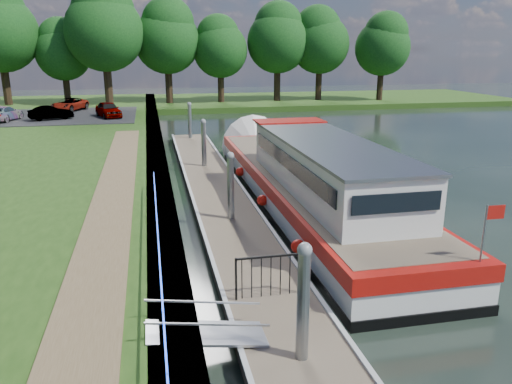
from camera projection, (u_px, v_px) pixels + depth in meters
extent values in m
plane|color=black|center=(294.00, 360.00, 10.88)|extent=(160.00, 160.00, 0.00)
cube|color=#473D2D|center=(158.00, 180.00, 24.36)|extent=(1.10, 90.00, 0.78)
cube|color=#214012|center=(270.00, 101.00, 62.08)|extent=(60.00, 18.00, 0.60)
cube|color=brown|center=(108.00, 221.00, 17.30)|extent=(1.60, 40.00, 0.05)
cube|color=black|center=(55.00, 116.00, 44.17)|extent=(14.00, 12.00, 0.06)
cube|color=#0C2DBF|center=(159.00, 255.00, 12.74)|extent=(0.04, 18.00, 0.04)
cube|color=#0C2DBF|center=(160.00, 267.00, 12.84)|extent=(0.03, 18.00, 0.03)
cylinder|color=#0C2DBF|center=(164.00, 328.00, 10.02)|extent=(0.04, 0.04, 0.72)
cylinder|color=#0C2DBF|center=(161.00, 284.00, 11.90)|extent=(0.04, 0.04, 0.72)
cylinder|color=#0C2DBF|center=(159.00, 252.00, 13.78)|extent=(0.04, 0.04, 0.72)
cylinder|color=#0C2DBF|center=(157.00, 228.00, 15.65)|extent=(0.04, 0.04, 0.72)
cylinder|color=#0C2DBF|center=(156.00, 208.00, 17.53)|extent=(0.04, 0.04, 0.72)
cylinder|color=#0C2DBF|center=(155.00, 193.00, 19.41)|extent=(0.04, 0.04, 0.72)
cylinder|color=#0C2DBF|center=(154.00, 180.00, 21.29)|extent=(0.04, 0.04, 0.72)
cube|color=brown|center=(215.00, 190.00, 23.02)|extent=(2.50, 30.00, 0.24)
cube|color=#9EA0A3|center=(283.00, 334.00, 11.81)|extent=(2.30, 5.00, 0.30)
cube|color=#9EA0A3|center=(229.00, 223.00, 19.33)|extent=(2.30, 5.00, 0.30)
cube|color=#9EA0A3|center=(206.00, 174.00, 26.85)|extent=(2.30, 5.00, 0.30)
cube|color=#9EA0A3|center=(193.00, 147.00, 34.36)|extent=(2.30, 5.00, 0.30)
cube|color=#9EA0A3|center=(241.00, 185.00, 23.22)|extent=(0.12, 30.00, 0.06)
cube|color=#9EA0A3|center=(189.00, 188.00, 22.74)|extent=(0.12, 30.00, 0.06)
cylinder|color=gray|center=(302.00, 328.00, 10.11)|extent=(0.26, 0.26, 3.40)
sphere|color=gray|center=(305.00, 250.00, 9.64)|extent=(0.30, 0.30, 0.30)
cylinder|color=gray|center=(231.00, 201.00, 18.57)|extent=(0.26, 0.26, 3.40)
sphere|color=gray|center=(230.00, 156.00, 18.10)|extent=(0.30, 0.30, 0.30)
cylinder|color=gray|center=(204.00, 153.00, 27.03)|extent=(0.26, 0.26, 3.40)
sphere|color=gray|center=(203.00, 122.00, 26.56)|extent=(0.30, 0.30, 0.30)
cylinder|color=gray|center=(190.00, 128.00, 35.48)|extent=(0.26, 0.26, 3.40)
sphere|color=gray|center=(189.00, 104.00, 35.01)|extent=(0.30, 0.30, 0.30)
cube|color=#A5A8AD|center=(206.00, 333.00, 10.81)|extent=(2.58, 1.00, 0.43)
cube|color=#A5A8AD|center=(209.00, 324.00, 10.22)|extent=(2.58, 0.04, 0.41)
cube|color=#A5A8AD|center=(203.00, 302.00, 11.13)|extent=(2.58, 0.04, 0.41)
cube|color=black|center=(236.00, 279.00, 12.50)|extent=(0.05, 0.05, 1.15)
cube|color=black|center=(305.00, 273.00, 12.86)|extent=(0.05, 0.05, 1.15)
cube|color=black|center=(271.00, 256.00, 12.53)|extent=(1.85, 0.05, 0.05)
cube|color=black|center=(242.00, 279.00, 12.53)|extent=(0.02, 0.02, 1.10)
cube|color=black|center=(252.00, 278.00, 12.58)|extent=(0.02, 0.02, 1.10)
cube|color=black|center=(261.00, 277.00, 12.63)|extent=(0.02, 0.02, 1.10)
cube|color=black|center=(271.00, 276.00, 12.68)|extent=(0.02, 0.02, 1.10)
cube|color=black|center=(280.00, 275.00, 12.73)|extent=(0.02, 0.02, 1.10)
cube|color=black|center=(290.00, 274.00, 12.78)|extent=(0.02, 0.02, 1.10)
cube|color=black|center=(299.00, 273.00, 12.83)|extent=(0.02, 0.02, 1.10)
cube|color=black|center=(305.00, 205.00, 21.68)|extent=(4.00, 20.00, 0.55)
cube|color=silver|center=(305.00, 191.00, 21.51)|extent=(3.96, 19.90, 0.65)
cube|color=#A2100B|center=(305.00, 179.00, 21.36)|extent=(4.04, 20.00, 0.48)
cube|color=brown|center=(306.00, 173.00, 21.29)|extent=(3.68, 19.20, 0.04)
cone|color=silver|center=(255.00, 148.00, 31.30)|extent=(4.00, 1.50, 4.00)
cube|color=silver|center=(326.00, 166.00, 18.70)|extent=(3.00, 11.00, 1.75)
cube|color=gray|center=(327.00, 142.00, 18.44)|extent=(3.10, 11.20, 0.10)
cube|color=black|center=(287.00, 162.00, 18.32)|extent=(0.04, 10.00, 0.55)
cube|color=black|center=(365.00, 158.00, 18.93)|extent=(0.04, 10.00, 0.55)
cube|color=black|center=(287.00, 136.00, 23.84)|extent=(2.60, 0.04, 0.55)
cube|color=black|center=(397.00, 203.00, 13.41)|extent=(2.60, 0.04, 0.55)
cube|color=#A2100B|center=(289.00, 121.00, 23.31)|extent=(3.20, 1.60, 0.06)
cylinder|color=gray|center=(484.00, 234.00, 12.27)|extent=(0.05, 0.05, 1.50)
cube|color=#A2100B|center=(496.00, 212.00, 12.17)|extent=(0.50, 0.02, 0.35)
sphere|color=red|center=(298.00, 246.00, 15.44)|extent=(0.44, 0.44, 0.44)
sphere|color=red|center=(262.00, 200.00, 20.14)|extent=(0.44, 0.44, 0.44)
sphere|color=red|center=(240.00, 172.00, 24.84)|extent=(0.44, 0.44, 0.44)
imported|color=#594C47|center=(337.00, 201.00, 14.46)|extent=(0.63, 0.74, 1.72)
cylinder|color=#332316|center=(6.00, 86.00, 53.02)|extent=(0.83, 0.83, 4.21)
cylinder|color=#332316|center=(67.00, 90.00, 54.85)|extent=(0.70, 0.70, 3.10)
sphere|color=#103813|center=(63.00, 53.00, 53.76)|extent=(5.85, 5.85, 5.85)
sphere|color=#103813|center=(60.00, 39.00, 53.48)|extent=(4.65, 4.65, 4.65)
cylinder|color=#332316|center=(108.00, 86.00, 53.26)|extent=(0.84, 0.84, 4.29)
sphere|color=#103813|center=(104.00, 32.00, 51.74)|extent=(8.10, 8.10, 8.10)
sphere|color=#103813|center=(103.00, 11.00, 51.33)|extent=(6.44, 6.44, 6.44)
cylinder|color=#332316|center=(169.00, 86.00, 56.50)|extent=(0.79, 0.79, 3.83)
sphere|color=#103813|center=(167.00, 41.00, 55.14)|extent=(7.24, 7.24, 7.24)
sphere|color=#103813|center=(168.00, 23.00, 54.47)|extent=(5.75, 5.75, 5.75)
cylinder|color=#332316|center=(221.00, 88.00, 57.51)|extent=(0.72, 0.72, 3.26)
sphere|color=#103813|center=(220.00, 50.00, 56.36)|extent=(6.16, 6.16, 6.16)
sphere|color=#103813|center=(218.00, 36.00, 56.13)|extent=(4.89, 4.89, 4.89)
cylinder|color=#332316|center=(277.00, 84.00, 59.07)|extent=(0.78, 0.78, 3.77)
sphere|color=#103813|center=(278.00, 42.00, 57.74)|extent=(7.13, 7.13, 7.13)
sphere|color=#103813|center=(278.00, 26.00, 57.49)|extent=(5.66, 5.66, 5.66)
cylinder|color=#332316|center=(319.00, 84.00, 60.14)|extent=(0.77, 0.77, 3.65)
sphere|color=#103813|center=(320.00, 44.00, 58.85)|extent=(6.89, 6.89, 6.89)
sphere|color=#103813|center=(318.00, 29.00, 58.31)|extent=(5.47, 5.47, 5.47)
cylinder|color=#332316|center=(380.00, 86.00, 59.83)|extent=(0.74, 0.74, 3.41)
sphere|color=#103813|center=(382.00, 48.00, 58.63)|extent=(6.43, 6.43, 6.43)
sphere|color=#103813|center=(386.00, 33.00, 58.03)|extent=(5.11, 5.11, 5.11)
imported|color=#999999|center=(108.00, 109.00, 43.12)|extent=(2.73, 4.17, 1.32)
imported|color=#999999|center=(51.00, 113.00, 41.59)|extent=(3.68, 2.41, 1.15)
imported|color=#999999|center=(4.00, 113.00, 41.02)|extent=(2.54, 4.41, 1.20)
imported|color=#999999|center=(69.00, 105.00, 47.48)|extent=(3.55, 4.77, 1.20)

